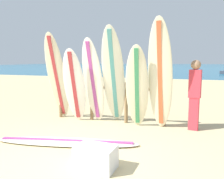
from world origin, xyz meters
name	(u,v)px	position (x,y,z in m)	size (l,w,h in m)	color
ground_plane	(54,170)	(0.00, 0.00, 0.00)	(120.00, 120.00, 0.00)	#CCB784
ocean_water	(181,67)	(0.00, 58.00, 0.00)	(120.00, 80.00, 0.01)	#196B93
surfboard_rack	(108,97)	(-0.14, 2.92, 0.68)	(3.06, 0.09, 1.08)	olive
surfboard_leaning_far_left	(57,77)	(-1.54, 2.63, 1.19)	(0.59, 0.88, 2.37)	beige
surfboard_leaning_left	(74,86)	(-0.94, 2.51, 0.98)	(0.66, 0.77, 1.95)	white
surfboard_leaning_center_left	(93,81)	(-0.46, 2.64, 1.10)	(0.57, 0.73, 2.21)	white
surfboard_leaning_center	(114,77)	(0.09, 2.65, 1.23)	(0.66, 1.09, 2.47)	silver
surfboard_leaning_center_right	(137,88)	(0.73, 2.49, 1.00)	(0.62, 0.73, 2.01)	beige
surfboard_leaning_right	(160,75)	(1.26, 2.53, 1.30)	(0.62, 0.74, 2.60)	beige
surfboard_lying_on_sand	(66,142)	(-0.38, 1.05, 0.04)	(2.94, 1.12, 0.08)	silver
beachgoer_standing	(195,92)	(2.03, 2.81, 0.91)	(0.29, 0.22, 1.66)	#D8333F
cooler_box	(96,157)	(0.59, 0.24, 0.18)	(0.60, 0.40, 0.36)	white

